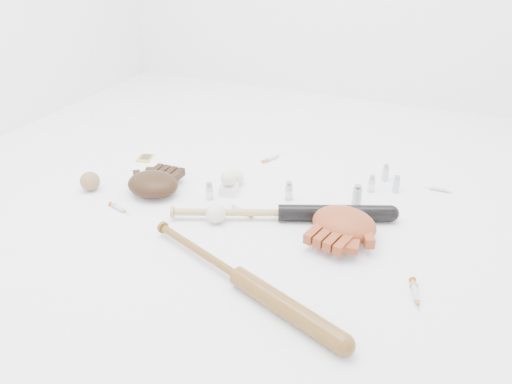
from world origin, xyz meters
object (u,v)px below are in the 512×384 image
at_px(bat_dark, 281,213).
at_px(glove_dark, 153,184).
at_px(bat_wood, 239,277).
at_px(pedestal, 229,189).

bearing_deg(bat_dark, glove_dark, 159.44).
height_order(bat_wood, glove_dark, glove_dark).
bearing_deg(bat_wood, pedestal, 140.24).
bearing_deg(bat_wood, bat_dark, 113.15).
relative_size(bat_dark, pedestal, 12.82).
distance_m(glove_dark, pedestal, 0.32).
xyz_separation_m(glove_dark, pedestal, (0.29, 0.13, -0.03)).
bearing_deg(pedestal, glove_dark, -156.23).
relative_size(bat_wood, glove_dark, 3.30).
xyz_separation_m(bat_wood, pedestal, (-0.29, 0.52, -0.01)).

